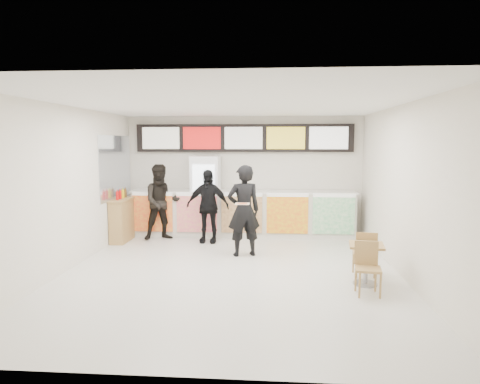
# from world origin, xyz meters

# --- Properties ---
(floor) EXTENTS (7.00, 7.00, 0.00)m
(floor) POSITION_xyz_m (0.00, 0.00, 0.00)
(floor) COLOR beige
(floor) RESTS_ON ground
(ceiling) EXTENTS (7.00, 7.00, 0.00)m
(ceiling) POSITION_xyz_m (0.00, 0.00, 3.00)
(ceiling) COLOR white
(ceiling) RESTS_ON wall_back
(wall_back) EXTENTS (6.00, 0.00, 6.00)m
(wall_back) POSITION_xyz_m (0.00, 3.50, 1.50)
(wall_back) COLOR silver
(wall_back) RESTS_ON floor
(wall_left) EXTENTS (0.00, 7.00, 7.00)m
(wall_left) POSITION_xyz_m (-3.00, 0.00, 1.50)
(wall_left) COLOR silver
(wall_left) RESTS_ON floor
(wall_right) EXTENTS (0.00, 7.00, 7.00)m
(wall_right) POSITION_xyz_m (3.00, 0.00, 1.50)
(wall_right) COLOR silver
(wall_right) RESTS_ON floor
(service_counter) EXTENTS (5.56, 0.77, 1.14)m
(service_counter) POSITION_xyz_m (0.00, 3.09, 0.57)
(service_counter) COLOR silver
(service_counter) RESTS_ON floor
(menu_board) EXTENTS (5.50, 0.14, 0.70)m
(menu_board) POSITION_xyz_m (0.00, 3.41, 2.45)
(menu_board) COLOR black
(menu_board) RESTS_ON wall_back
(drinks_fridge) EXTENTS (0.70, 0.67, 2.00)m
(drinks_fridge) POSITION_xyz_m (-0.93, 3.11, 1.00)
(drinks_fridge) COLOR white
(drinks_fridge) RESTS_ON floor
(mirror_panel) EXTENTS (0.01, 2.00, 1.50)m
(mirror_panel) POSITION_xyz_m (-2.99, 2.45, 1.75)
(mirror_panel) COLOR #B2B7BF
(mirror_panel) RESTS_ON wall_left
(customer_main) EXTENTS (0.79, 0.64, 1.88)m
(customer_main) POSITION_xyz_m (0.15, 1.19, 0.94)
(customer_main) COLOR black
(customer_main) RESTS_ON floor
(customer_left) EXTENTS (1.09, 0.99, 1.82)m
(customer_left) POSITION_xyz_m (-1.93, 2.55, 0.91)
(customer_left) COLOR black
(customer_left) RESTS_ON floor
(customer_mid) EXTENTS (1.03, 0.49, 1.71)m
(customer_mid) POSITION_xyz_m (-0.77, 2.33, 0.86)
(customer_mid) COLOR black
(customer_mid) RESTS_ON floor
(pizza_slice) EXTENTS (0.36, 0.36, 0.02)m
(pizza_slice) POSITION_xyz_m (0.15, 0.74, 1.16)
(pizza_slice) COLOR beige
(pizza_slice) RESTS_ON customer_main
(cafe_table) EXTENTS (0.62, 1.42, 0.81)m
(cafe_table) POSITION_xyz_m (2.28, -0.49, 0.47)
(cafe_table) COLOR #A7814C
(cafe_table) RESTS_ON floor
(condiment_ledge) EXTENTS (0.37, 0.91, 1.21)m
(condiment_ledge) POSITION_xyz_m (-2.82, 2.27, 0.52)
(condiment_ledge) COLOR #A7814C
(condiment_ledge) RESTS_ON floor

